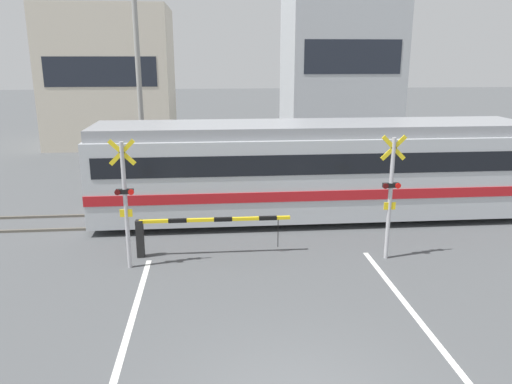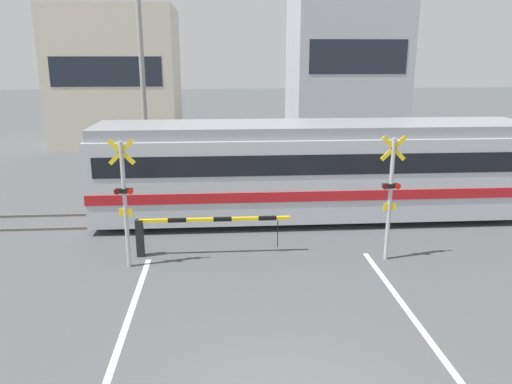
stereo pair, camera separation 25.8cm
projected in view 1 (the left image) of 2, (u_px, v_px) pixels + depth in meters
The scene contains 13 objects.
rail_track_near at pixel (251, 224), 16.54m from camera, with size 50.00×0.10×0.08m.
rail_track_far at pixel (248, 211), 17.92m from camera, with size 50.00×0.10×0.08m.
road_stripe_left at pixel (115, 377), 8.71m from camera, with size 0.14×10.36×0.01m.
road_stripe_right at pixel (450, 359), 9.24m from camera, with size 0.14×10.36×0.01m.
commuter_train at pixel (311, 168), 16.96m from camera, with size 14.59×3.01×3.28m.
crossing_barrier_near at pixel (183, 228), 13.84m from camera, with size 4.29×0.20×1.08m.
crossing_barrier_far at pixel (296, 174), 20.15m from camera, with size 4.29×0.20×1.08m.
crossing_signal_left at pixel (125, 199), 12.75m from camera, with size 0.68×0.15×3.44m.
crossing_signal_right at pixel (390, 192), 13.36m from camera, with size 0.68×0.15×3.44m.
pedestrian at pixel (227, 156), 22.93m from camera, with size 0.38×0.22×1.70m.
building_left_of_street at pixel (111, 77), 30.96m from camera, with size 7.44×6.14×8.30m.
building_right_of_street at pixel (339, 65), 32.03m from camera, with size 6.86×6.14×9.76m.
utility_pole_streetside at pixel (139, 89), 21.14m from camera, with size 0.22×0.22×8.10m.
Camera 1 is at (-1.27, -6.56, 5.44)m, focal length 35.00 mm.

